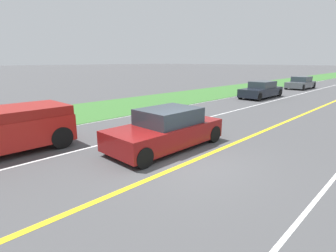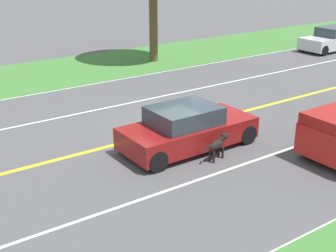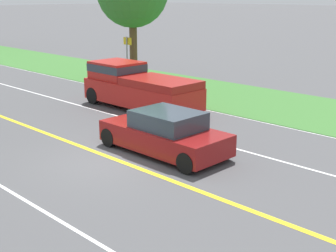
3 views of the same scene
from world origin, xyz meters
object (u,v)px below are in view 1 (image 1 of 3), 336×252
object	(u,v)px
dog	(139,129)
car_trailing_near	(261,90)
ego_car	(166,130)
car_trailing_mid	(301,83)

from	to	relation	value
dog	car_trailing_near	bearing A→B (deg)	-93.82
ego_car	car_trailing_mid	size ratio (longest dim) A/B	0.96
ego_car	car_trailing_near	distance (m)	15.42
dog	car_trailing_mid	distance (m)	25.64
car_trailing_near	dog	bearing A→B (deg)	98.53
ego_car	car_trailing_near	xyz separation A→B (m)	(3.50, -15.02, -0.01)
ego_car	dog	size ratio (longest dim) A/B	3.88
ego_car	dog	bearing A→B (deg)	12.22
car_trailing_near	car_trailing_mid	size ratio (longest dim) A/B	1.05
dog	car_trailing_mid	bearing A→B (deg)	-96.83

